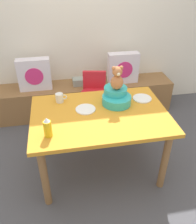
{
  "coord_description": "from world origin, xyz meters",
  "views": [
    {
      "loc": [
        -0.37,
        -1.91,
        2.03
      ],
      "look_at": [
        0.0,
        0.1,
        0.69
      ],
      "focal_mm": 38.21,
      "sensor_mm": 36.0,
      "label": 1
    }
  ],
  "objects_px": {
    "teddy_bear": "(117,79)",
    "coffee_mug": "(60,98)",
    "dining_table": "(100,122)",
    "dinner_plate_near": "(142,98)",
    "pillow_floral_right": "(123,68)",
    "ketchup_bottle": "(48,128)",
    "infant_seat_teal": "(116,97)",
    "book_stack": "(80,82)",
    "dinner_plate_far": "(86,109)",
    "pillow_floral_left": "(34,74)",
    "highchair": "(94,94)"
  },
  "relations": [
    {
      "from": "teddy_bear",
      "to": "coffee_mug",
      "type": "bearing_deg",
      "value": 167.7
    },
    {
      "from": "dining_table",
      "to": "dinner_plate_near",
      "type": "distance_m",
      "value": 0.55
    },
    {
      "from": "teddy_bear",
      "to": "pillow_floral_right",
      "type": "bearing_deg",
      "value": 70.48
    },
    {
      "from": "pillow_floral_right",
      "to": "dinner_plate_near",
      "type": "xyz_separation_m",
      "value": [
        -0.06,
        -0.99,
        0.07
      ]
    },
    {
      "from": "pillow_floral_right",
      "to": "ketchup_bottle",
      "type": "xyz_separation_m",
      "value": [
        -1.06,
        -1.45,
        0.15
      ]
    },
    {
      "from": "infant_seat_teal",
      "to": "book_stack",
      "type": "bearing_deg",
      "value": 104.51
    },
    {
      "from": "ketchup_bottle",
      "to": "dinner_plate_far",
      "type": "bearing_deg",
      "value": 43.84
    },
    {
      "from": "infant_seat_teal",
      "to": "ketchup_bottle",
      "type": "xyz_separation_m",
      "value": [
        -0.7,
        -0.43,
        0.02
      ]
    },
    {
      "from": "pillow_floral_left",
      "to": "dining_table",
      "type": "xyz_separation_m",
      "value": [
        0.68,
        -1.19,
        -0.04
      ]
    },
    {
      "from": "pillow_floral_left",
      "to": "dining_table",
      "type": "relative_size",
      "value": 0.33
    },
    {
      "from": "pillow_floral_left",
      "to": "book_stack",
      "type": "relative_size",
      "value": 2.2
    },
    {
      "from": "pillow_floral_right",
      "to": "dining_table",
      "type": "relative_size",
      "value": 0.33
    },
    {
      "from": "pillow_floral_right",
      "to": "book_stack",
      "type": "distance_m",
      "value": 0.66
    },
    {
      "from": "highchair",
      "to": "pillow_floral_right",
      "type": "bearing_deg",
      "value": 40.17
    },
    {
      "from": "infant_seat_teal",
      "to": "dinner_plate_near",
      "type": "bearing_deg",
      "value": 5.24
    },
    {
      "from": "dining_table",
      "to": "dinner_plate_far",
      "type": "distance_m",
      "value": 0.19
    },
    {
      "from": "highchair",
      "to": "dinner_plate_near",
      "type": "distance_m",
      "value": 0.75
    },
    {
      "from": "book_stack",
      "to": "infant_seat_teal",
      "type": "distance_m",
      "value": 1.12
    },
    {
      "from": "highchair",
      "to": "coffee_mug",
      "type": "bearing_deg",
      "value": -132.85
    },
    {
      "from": "dining_table",
      "to": "teddy_bear",
      "type": "distance_m",
      "value": 0.46
    },
    {
      "from": "dining_table",
      "to": "coffee_mug",
      "type": "height_order",
      "value": "coffee_mug"
    },
    {
      "from": "infant_seat_teal",
      "to": "teddy_bear",
      "type": "relative_size",
      "value": 1.32
    },
    {
      "from": "highchair",
      "to": "coffee_mug",
      "type": "height_order",
      "value": "coffee_mug"
    },
    {
      "from": "pillow_floral_left",
      "to": "teddy_bear",
      "type": "relative_size",
      "value": 1.76
    },
    {
      "from": "dining_table",
      "to": "infant_seat_teal",
      "type": "xyz_separation_m",
      "value": [
        0.2,
        0.17,
        0.17
      ]
    },
    {
      "from": "coffee_mug",
      "to": "highchair",
      "type": "bearing_deg",
      "value": 47.15
    },
    {
      "from": "dinner_plate_near",
      "to": "highchair",
      "type": "bearing_deg",
      "value": 126.49
    },
    {
      "from": "pillow_floral_left",
      "to": "highchair",
      "type": "height_order",
      "value": "pillow_floral_left"
    },
    {
      "from": "ketchup_bottle",
      "to": "infant_seat_teal",
      "type": "bearing_deg",
      "value": 31.67
    },
    {
      "from": "pillow_floral_right",
      "to": "teddy_bear",
      "type": "distance_m",
      "value": 1.14
    },
    {
      "from": "dining_table",
      "to": "teddy_bear",
      "type": "height_order",
      "value": "teddy_bear"
    },
    {
      "from": "dining_table",
      "to": "ketchup_bottle",
      "type": "distance_m",
      "value": 0.59
    },
    {
      "from": "dining_table",
      "to": "highchair",
      "type": "distance_m",
      "value": 0.79
    },
    {
      "from": "pillow_floral_left",
      "to": "teddy_bear",
      "type": "height_order",
      "value": "teddy_bear"
    },
    {
      "from": "book_stack",
      "to": "ketchup_bottle",
      "type": "xyz_separation_m",
      "value": [
        -0.43,
        -1.47,
        0.32
      ]
    },
    {
      "from": "coffee_mug",
      "to": "dinner_plate_far",
      "type": "distance_m",
      "value": 0.32
    },
    {
      "from": "pillow_floral_right",
      "to": "coffee_mug",
      "type": "bearing_deg",
      "value": -136.31
    },
    {
      "from": "book_stack",
      "to": "highchair",
      "type": "relative_size",
      "value": 0.25
    },
    {
      "from": "coffee_mug",
      "to": "pillow_floral_right",
      "type": "bearing_deg",
      "value": 43.69
    },
    {
      "from": "pillow_floral_right",
      "to": "highchair",
      "type": "relative_size",
      "value": 0.56
    },
    {
      "from": "dining_table",
      "to": "book_stack",
      "type": "bearing_deg",
      "value": 93.13
    },
    {
      "from": "dinner_plate_far",
      "to": "infant_seat_teal",
      "type": "bearing_deg",
      "value": 13.36
    },
    {
      "from": "dinner_plate_near",
      "to": "teddy_bear",
      "type": "bearing_deg",
      "value": -174.66
    },
    {
      "from": "pillow_floral_left",
      "to": "dinner_plate_far",
      "type": "distance_m",
      "value": 1.23
    },
    {
      "from": "pillow_floral_right",
      "to": "dinner_plate_far",
      "type": "height_order",
      "value": "pillow_floral_right"
    },
    {
      "from": "dining_table",
      "to": "ketchup_bottle",
      "type": "relative_size",
      "value": 7.23
    },
    {
      "from": "dinner_plate_near",
      "to": "pillow_floral_right",
      "type": "bearing_deg",
      "value": 86.27
    },
    {
      "from": "highchair",
      "to": "infant_seat_teal",
      "type": "xyz_separation_m",
      "value": [
        0.13,
        -0.61,
        0.29
      ]
    },
    {
      "from": "pillow_floral_left",
      "to": "teddy_bear",
      "type": "distance_m",
      "value": 1.39
    },
    {
      "from": "pillow_floral_right",
      "to": "teddy_bear",
      "type": "height_order",
      "value": "teddy_bear"
    }
  ]
}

